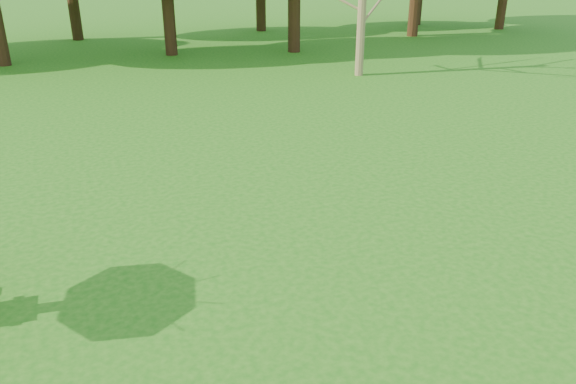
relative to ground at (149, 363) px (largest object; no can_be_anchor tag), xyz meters
name	(u,v)px	position (x,y,z in m)	size (l,w,h in m)	color
ground	(149,363)	(0.00, 0.00, 0.00)	(120.00, 120.00, 0.00)	#227416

